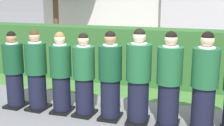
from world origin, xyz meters
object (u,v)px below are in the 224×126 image
(student_front_row_2, at_px, (61,75))
(student_front_row_3, at_px, (84,77))
(student_front_row_4, at_px, (110,78))
(student_front_row_6, at_px, (169,82))
(student_front_row_1, at_px, (36,72))
(student_front_row_5, at_px, (138,79))
(student_front_row_7, at_px, (204,85))
(student_front_row_0, at_px, (14,72))

(student_front_row_2, xyz_separation_m, student_front_row_3, (0.48, -0.01, 0.00))
(student_front_row_4, xyz_separation_m, student_front_row_6, (1.05, 0.01, 0.02))
(student_front_row_1, xyz_separation_m, student_front_row_4, (1.52, 0.02, 0.02))
(student_front_row_2, distance_m, student_front_row_6, 2.05)
(student_front_row_2, height_order, student_front_row_5, student_front_row_5)
(student_front_row_2, xyz_separation_m, student_front_row_4, (1.00, -0.00, 0.03))
(student_front_row_2, height_order, student_front_row_7, student_front_row_7)
(student_front_row_2, distance_m, student_front_row_5, 1.52)
(student_front_row_0, distance_m, student_front_row_4, 2.03)
(student_front_row_5, xyz_separation_m, student_front_row_7, (1.10, -0.01, -0.00))
(student_front_row_0, xyz_separation_m, student_front_row_1, (0.50, 0.03, 0.02))
(student_front_row_6, bearing_deg, student_front_row_0, -178.86)
(student_front_row_6, xyz_separation_m, student_front_row_7, (0.57, -0.03, 0.01))
(student_front_row_1, bearing_deg, student_front_row_6, 0.71)
(student_front_row_1, relative_size, student_front_row_3, 1.01)
(student_front_row_3, bearing_deg, student_front_row_5, -0.24)
(student_front_row_3, distance_m, student_front_row_4, 0.52)
(student_front_row_2, height_order, student_front_row_6, student_front_row_6)
(student_front_row_2, bearing_deg, student_front_row_6, 0.28)
(student_front_row_0, xyz_separation_m, student_front_row_3, (1.51, 0.04, 0.01))
(student_front_row_0, xyz_separation_m, student_front_row_6, (3.08, 0.06, 0.06))
(student_front_row_4, xyz_separation_m, student_front_row_5, (0.52, -0.01, 0.03))
(student_front_row_4, bearing_deg, student_front_row_1, -179.19)
(student_front_row_3, bearing_deg, student_front_row_1, -179.19)
(student_front_row_2, height_order, student_front_row_3, student_front_row_3)
(student_front_row_3, bearing_deg, student_front_row_0, -178.35)
(student_front_row_2, height_order, student_front_row_4, student_front_row_4)
(student_front_row_2, relative_size, student_front_row_5, 0.93)
(student_front_row_7, bearing_deg, student_front_row_2, 179.61)
(student_front_row_0, relative_size, student_front_row_6, 0.93)
(student_front_row_0, bearing_deg, student_front_row_5, 0.88)
(student_front_row_1, distance_m, student_front_row_2, 0.53)
(student_front_row_1, xyz_separation_m, student_front_row_2, (0.53, 0.02, -0.01))
(student_front_row_0, xyz_separation_m, student_front_row_2, (1.03, 0.05, 0.01))
(student_front_row_2, relative_size, student_front_row_3, 1.00)
(student_front_row_1, xyz_separation_m, student_front_row_7, (3.15, 0.00, 0.04))
(student_front_row_5, distance_m, student_front_row_6, 0.53)
(student_front_row_4, bearing_deg, student_front_row_7, -0.63)
(student_front_row_5, distance_m, student_front_row_7, 1.10)
(student_front_row_1, distance_m, student_front_row_6, 2.58)
(student_front_row_0, relative_size, student_front_row_3, 0.99)
(student_front_row_1, bearing_deg, student_front_row_7, 0.07)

